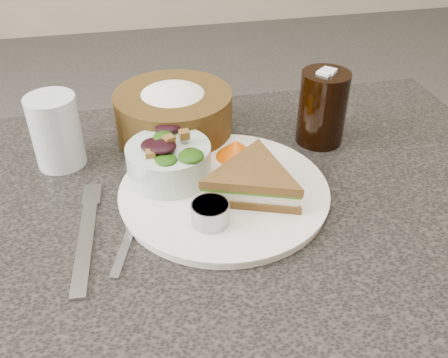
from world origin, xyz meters
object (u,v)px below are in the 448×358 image
at_px(salad_bowl, 169,156).
at_px(dinner_plate, 224,192).
at_px(dressing_ramekin, 210,214).
at_px(cola_glass, 323,105).
at_px(sandwich, 253,181).
at_px(bread_basket, 173,108).
at_px(water_glass, 56,131).

bearing_deg(salad_bowl, dinner_plate, -32.48).
distance_m(dressing_ramekin, cola_glass, 0.30).
bearing_deg(dinner_plate, dressing_ramekin, -115.49).
distance_m(sandwich, cola_glass, 0.22).
height_order(sandwich, bread_basket, bread_basket).
relative_size(dinner_plate, bread_basket, 1.53).
bearing_deg(dressing_ramekin, dinner_plate, 64.51).
distance_m(dressing_ramekin, water_glass, 0.30).
distance_m(sandwich, water_glass, 0.32).
height_order(bread_basket, cola_glass, cola_glass).
relative_size(salad_bowl, water_glass, 1.08).
relative_size(dinner_plate, cola_glass, 2.22).
distance_m(cola_glass, water_glass, 0.44).
bearing_deg(bread_basket, salad_bowl, -100.67).
height_order(bread_basket, water_glass, water_glass).
relative_size(dressing_ramekin, cola_glass, 0.38).
bearing_deg(water_glass, cola_glass, -2.92).
distance_m(dinner_plate, salad_bowl, 0.10).
relative_size(salad_bowl, bread_basket, 0.63).
xyz_separation_m(dinner_plate, dressing_ramekin, (-0.03, -0.07, 0.02)).
distance_m(sandwich, salad_bowl, 0.13).
bearing_deg(water_glass, bread_basket, 12.92).
xyz_separation_m(salad_bowl, dressing_ramekin, (0.04, -0.12, -0.02)).
height_order(dressing_ramekin, water_glass, water_glass).
distance_m(sandwich, dressing_ramekin, 0.09).
relative_size(dressing_ramekin, bread_basket, 0.26).
xyz_separation_m(cola_glass, water_glass, (-0.44, 0.02, -0.01)).
bearing_deg(cola_glass, bread_basket, 164.83).
relative_size(dinner_plate, water_glass, 2.61).
distance_m(salad_bowl, water_glass, 0.19).
bearing_deg(dinner_plate, bread_basket, 104.47).
bearing_deg(cola_glass, sandwich, -138.03).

